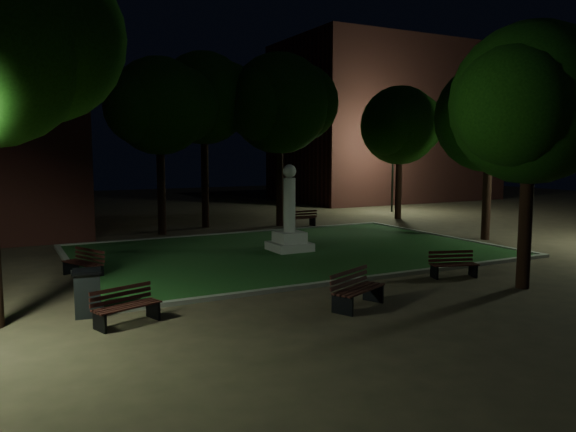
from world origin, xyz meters
name	(u,v)px	position (x,y,z in m)	size (l,w,h in m)	color
ground	(317,262)	(0.00, 0.00, 0.00)	(80.00, 80.00, 0.00)	#433626
lawn	(289,251)	(0.00, 2.00, 0.04)	(15.00, 10.00, 0.08)	#1E471B
lawn_kerb	(289,251)	(0.00, 2.00, 0.06)	(15.40, 10.40, 0.12)	slate
monument	(290,227)	(0.00, 2.00, 0.96)	(1.40, 1.40, 3.20)	gray
building_far	(384,123)	(18.00, 20.00, 6.00)	(16.00, 10.00, 12.00)	#50221D
tree_north_wl	(161,106)	(-2.88, 8.75, 5.75)	(5.30, 4.33, 7.92)	black
tree_north_er	(282,104)	(3.24, 8.98, 6.12)	(6.12, 5.00, 8.62)	black
tree_ne	(401,125)	(10.45, 8.56, 5.18)	(5.30, 4.33, 7.35)	black
tree_east	(492,118)	(9.00, 0.86, 5.16)	(5.62, 4.59, 7.46)	black
tree_se	(534,104)	(3.24, -5.84, 5.01)	(5.28, 4.31, 7.17)	black
tree_far_north	(206,98)	(-0.32, 10.11, 6.31)	(5.48, 4.47, 8.56)	black
lamppost_ne	(393,163)	(12.33, 11.63, 3.01)	(1.18, 0.28, 4.28)	black
bench_near_left	(356,290)	(-2.05, -5.32, 0.42)	(1.73, 1.19, 0.90)	black
bench_near_right	(453,265)	(2.41, -3.93, 0.36)	(1.49, 0.91, 0.77)	black
bench_west_near	(126,307)	(-7.25, -4.09, 0.38)	(1.56, 0.95, 0.81)	black
bench_left_side	(85,264)	(-7.36, 1.30, 0.39)	(1.09, 1.57, 0.82)	black
bench_far_side	(302,219)	(3.93, 8.12, 0.39)	(1.53, 0.56, 0.83)	black
trash_bin	(88,293)	(-7.88, -3.06, 0.54)	(0.71, 0.71, 1.07)	black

